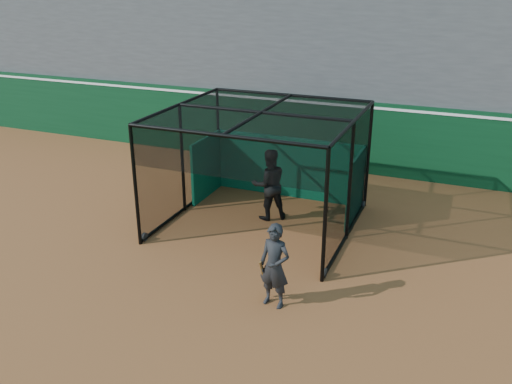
% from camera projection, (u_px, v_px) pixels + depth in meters
% --- Properties ---
extents(ground, '(120.00, 120.00, 0.00)m').
position_uv_depth(ground, '(197.00, 273.00, 12.61)').
color(ground, brown).
rests_on(ground, ground).
extents(outfield_wall, '(50.00, 0.50, 2.50)m').
position_uv_depth(outfield_wall, '(307.00, 130.00, 19.43)').
color(outfield_wall, '#09351A').
rests_on(outfield_wall, ground).
extents(grandstand, '(50.00, 7.85, 8.95)m').
position_uv_depth(grandstand, '(338.00, 29.00, 21.49)').
color(grandstand, '#4C4C4F').
rests_on(grandstand, ground).
extents(batting_cage, '(4.94, 4.77, 3.16)m').
position_uv_depth(batting_cage, '(261.00, 170.00, 14.58)').
color(batting_cage, black).
rests_on(batting_cage, ground).
extents(batter, '(1.26, 1.21, 2.05)m').
position_uv_depth(batter, '(269.00, 184.00, 15.12)').
color(batter, black).
rests_on(batter, ground).
extents(on_deck_player, '(0.73, 0.53, 1.84)m').
position_uv_depth(on_deck_player, '(275.00, 266.00, 11.08)').
color(on_deck_player, black).
rests_on(on_deck_player, ground).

